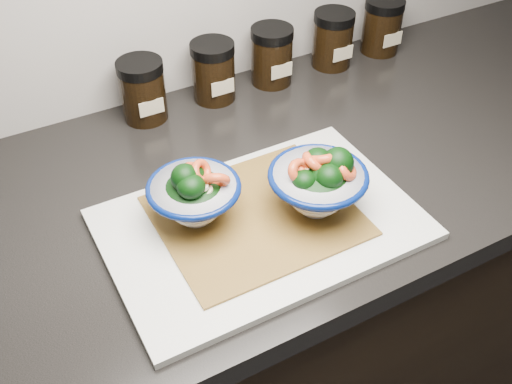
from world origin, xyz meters
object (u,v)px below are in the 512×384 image
spice_jar_b (213,71)px  spice_jar_c (272,56)px  bowl_right (318,183)px  spice_jar_a (143,90)px  spice_jar_e (382,26)px  cutting_board (261,224)px  bowl_left (194,195)px  spice_jar_d (333,39)px

spice_jar_b → spice_jar_c: (0.12, 0.00, 0.00)m
spice_jar_b → spice_jar_c: bearing=0.0°
bowl_right → spice_jar_a: 0.39m
spice_jar_e → spice_jar_b: bearing=180.0°
cutting_board → bowl_right: bowl_right is taller
cutting_board → bowl_left: size_ratio=3.33×
bowl_left → spice_jar_c: (0.30, 0.30, -0.00)m
bowl_right → spice_jar_b: size_ratio=1.29×
bowl_left → spice_jar_b: bearing=60.0°
bowl_left → bowl_right: bowl_right is taller
cutting_board → bowl_left: bearing=148.6°
spice_jar_a → spice_jar_e: same height
spice_jar_d → spice_jar_a: bearing=180.0°
spice_jar_a → spice_jar_b: same height
bowl_right → spice_jar_c: bowl_right is taller
cutting_board → spice_jar_d: spice_jar_d is taller
spice_jar_e → spice_jar_a: bearing=180.0°
bowl_right → spice_jar_b: bowl_right is taller
spice_jar_a → spice_jar_d: (0.40, 0.00, 0.00)m
bowl_left → spice_jar_b: 0.35m
cutting_board → spice_jar_b: (0.09, 0.35, 0.05)m
spice_jar_a → spice_jar_d: same height
spice_jar_b → spice_jar_e: same height
spice_jar_d → spice_jar_c: bearing=180.0°
bowl_right → spice_jar_d: bowl_right is taller
spice_jar_c → spice_jar_b: bearing=180.0°
cutting_board → bowl_left: 0.11m
cutting_board → spice_jar_a: size_ratio=3.98×
bowl_right → spice_jar_a: size_ratio=1.29×
spice_jar_a → spice_jar_e: (0.53, 0.00, 0.00)m
spice_jar_a → spice_jar_d: bearing=0.0°
cutting_board → spice_jar_b: spice_jar_b is taller
cutting_board → bowl_right: bearing=-11.2°
bowl_left → spice_jar_c: size_ratio=1.20×
cutting_board → spice_jar_a: bearing=97.3°
spice_jar_b → cutting_board: bearing=-104.9°
bowl_left → spice_jar_a: bowl_left is taller
bowl_right → spice_jar_c: 0.39m
cutting_board → spice_jar_c: size_ratio=3.98×
spice_jar_b → spice_jar_e: 0.39m
bowl_right → spice_jar_d: bearing=53.2°
bowl_right → spice_jar_e: bearing=42.7°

